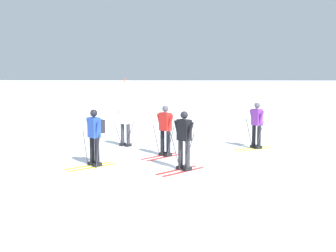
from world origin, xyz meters
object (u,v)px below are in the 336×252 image
trail_marker_pole (125,100)px  skier_blue (95,135)px  skier_red (165,129)px  skier_purple (257,123)px  skier_black (184,139)px  skier_white (125,123)px

trail_marker_pole → skier_blue: bearing=-86.8°
skier_blue → skier_red: size_ratio=1.00×
skier_blue → skier_purple: (5.32, 3.10, -0.00)m
skier_red → skier_black: same height
skier_blue → skier_purple: same height
skier_red → skier_black: (0.62, -2.02, 0.00)m
skier_blue → skier_white: 3.38m
skier_black → trail_marker_pole: 11.78m
skier_red → skier_blue: bearing=-142.6°
skier_blue → skier_purple: bearing=30.2°
skier_blue → trail_marker_pole: 10.87m
skier_purple → skier_blue: bearing=-149.8°
skier_red → skier_purple: 3.65m
skier_red → skier_white: 2.41m
skier_blue → skier_black: same height
skier_white → skier_red: bearing=-48.7°
skier_purple → skier_black: size_ratio=1.00×
skier_white → trail_marker_pole: size_ratio=0.69×
skier_purple → skier_black: (-2.68, -3.57, -0.04)m
skier_white → trail_marker_pole: (-1.04, 7.50, 0.33)m
skier_blue → trail_marker_pole: bearing=93.2°
skier_purple → skier_black: same height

